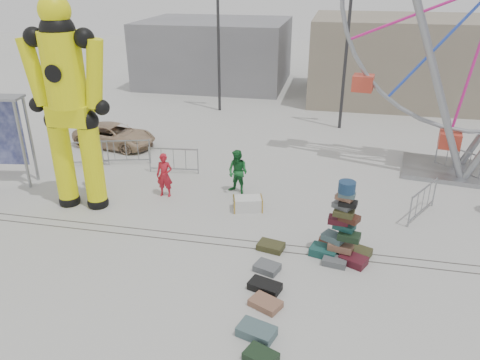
% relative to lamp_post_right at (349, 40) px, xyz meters
% --- Properties ---
extents(ground, '(90.00, 90.00, 0.00)m').
position_rel_lamp_post_right_xyz_m(ground, '(-3.09, -13.00, -4.48)').
color(ground, '#9E9E99').
rests_on(ground, ground).
extents(track_line_near, '(40.00, 0.04, 0.01)m').
position_rel_lamp_post_right_xyz_m(track_line_near, '(-3.09, -12.40, -4.48)').
color(track_line_near, '#47443F').
rests_on(track_line_near, ground).
extents(track_line_far, '(40.00, 0.04, 0.01)m').
position_rel_lamp_post_right_xyz_m(track_line_far, '(-3.09, -12.00, -4.48)').
color(track_line_far, '#47443F').
rests_on(track_line_far, ground).
extents(building_right, '(12.00, 8.00, 5.00)m').
position_rel_lamp_post_right_xyz_m(building_right, '(3.91, 7.00, -1.98)').
color(building_right, gray).
rests_on(building_right, ground).
extents(building_left, '(10.00, 8.00, 4.40)m').
position_rel_lamp_post_right_xyz_m(building_left, '(-9.09, 9.00, -2.28)').
color(building_left, gray).
rests_on(building_left, ground).
extents(lamp_post_right, '(1.41, 0.25, 8.00)m').
position_rel_lamp_post_right_xyz_m(lamp_post_right, '(0.00, 0.00, 0.00)').
color(lamp_post_right, '#2D2D30').
rests_on(lamp_post_right, ground).
extents(lamp_post_left, '(1.41, 0.25, 8.00)m').
position_rel_lamp_post_right_xyz_m(lamp_post_left, '(-7.00, 2.00, 0.00)').
color(lamp_post_left, '#2D2D30').
rests_on(lamp_post_left, ground).
extents(suitcase_tower, '(1.86, 1.54, 2.41)m').
position_rel_lamp_post_right_xyz_m(suitcase_tower, '(0.08, -12.27, -3.81)').
color(suitcase_tower, '#1A4F4A').
rests_on(suitcase_tower, ground).
extents(crash_test_dummy, '(2.87, 1.27, 7.25)m').
position_rel_lamp_post_right_xyz_m(crash_test_dummy, '(-8.88, -10.80, -0.66)').
color(crash_test_dummy, black).
rests_on(crash_test_dummy, ground).
extents(steamer_trunk, '(1.12, 0.82, 0.47)m').
position_rel_lamp_post_right_xyz_m(steamer_trunk, '(-3.11, -10.00, -4.25)').
color(steamer_trunk, silver).
rests_on(steamer_trunk, ground).
extents(row_case_0, '(0.86, 0.68, 0.20)m').
position_rel_lamp_post_right_xyz_m(row_case_0, '(-1.96, -12.32, -4.38)').
color(row_case_0, '#3F3E1F').
rests_on(row_case_0, ground).
extents(row_case_1, '(0.80, 0.71, 0.20)m').
position_rel_lamp_post_right_xyz_m(row_case_1, '(-1.90, -13.42, -4.38)').
color(row_case_1, '#5C6064').
rests_on(row_case_1, ground).
extents(row_case_2, '(0.94, 0.71, 0.21)m').
position_rel_lamp_post_right_xyz_m(row_case_2, '(-1.83, -14.27, -4.38)').
color(row_case_2, black).
rests_on(row_case_2, ground).
extents(row_case_3, '(0.91, 0.80, 0.18)m').
position_rel_lamp_post_right_xyz_m(row_case_3, '(-1.71, -14.93, -4.39)').
color(row_case_3, '#916149').
rests_on(row_case_3, ground).
extents(row_case_4, '(0.98, 0.77, 0.24)m').
position_rel_lamp_post_right_xyz_m(row_case_4, '(-1.76, -15.97, -4.36)').
color(row_case_4, '#496469').
rests_on(row_case_4, ground).
extents(row_case_5, '(0.83, 0.71, 0.19)m').
position_rel_lamp_post_right_xyz_m(row_case_5, '(-1.54, -16.68, -4.39)').
color(row_case_5, '#1A2F1B').
rests_on(row_case_5, ground).
extents(barricade_dummy_a, '(1.93, 0.71, 1.10)m').
position_rel_lamp_post_right_xyz_m(barricade_dummy_a, '(-10.64, -7.50, -3.93)').
color(barricade_dummy_a, gray).
rests_on(barricade_dummy_a, ground).
extents(barricade_dummy_b, '(1.96, 0.62, 1.10)m').
position_rel_lamp_post_right_xyz_m(barricade_dummy_b, '(-8.97, -6.92, -3.93)').
color(barricade_dummy_b, gray).
rests_on(barricade_dummy_b, ground).
extents(barricade_dummy_c, '(2.00, 0.30, 1.10)m').
position_rel_lamp_post_right_xyz_m(barricade_dummy_c, '(-6.67, -7.44, -3.93)').
color(barricade_dummy_c, gray).
rests_on(barricade_dummy_c, ground).
extents(barricade_wheel_front, '(1.10, 1.77, 1.10)m').
position_rel_lamp_post_right_xyz_m(barricade_wheel_front, '(2.73, -9.25, -3.93)').
color(barricade_wheel_front, gray).
rests_on(barricade_wheel_front, ground).
extents(barricade_wheel_back, '(1.48, 1.49, 1.10)m').
position_rel_lamp_post_right_xyz_m(barricade_wheel_back, '(4.63, -5.22, -3.93)').
color(barricade_wheel_back, gray).
rests_on(barricade_wheel_back, ground).
extents(pedestrian_red, '(0.61, 0.41, 1.65)m').
position_rel_lamp_post_right_xyz_m(pedestrian_red, '(-6.29, -9.51, -3.66)').
color(pedestrian_red, '#AC1826').
rests_on(pedestrian_red, ground).
extents(pedestrian_green, '(1.00, 0.90, 1.67)m').
position_rel_lamp_post_right_xyz_m(pedestrian_green, '(-3.73, -8.72, -3.64)').
color(pedestrian_green, '#186129').
rests_on(pedestrian_green, ground).
extents(pedestrian_black, '(0.96, 0.83, 1.55)m').
position_rel_lamp_post_right_xyz_m(pedestrian_black, '(-9.27, -9.42, -3.71)').
color(pedestrian_black, black).
rests_on(pedestrian_black, ground).
extents(parked_suv, '(4.08, 2.35, 1.07)m').
position_rel_lamp_post_right_xyz_m(parked_suv, '(-10.42, -4.98, -3.95)').
color(parked_suv, tan).
rests_on(parked_suv, ground).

